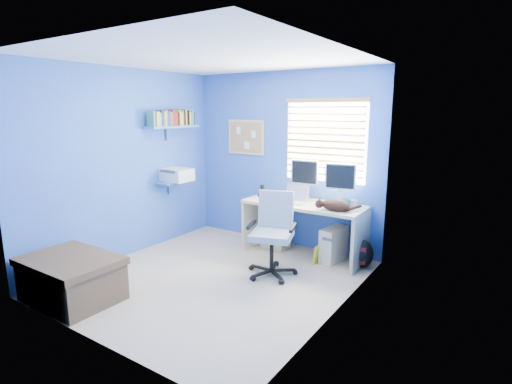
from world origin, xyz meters
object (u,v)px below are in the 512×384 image
Objects in this scene: desk at (304,229)px; laptop at (294,195)px; office_chair at (273,244)px; cat at (335,205)px; tower_pc at (334,244)px.

desk is 4.94× the size of laptop.
cat is at bearing 47.50° from office_chair.
office_chair reaches higher than desk.
laptop is 0.33× the size of office_chair.
tower_pc is at bearing 60.29° from office_chair.
desk is 0.69m from cat.
desk is 1.64× the size of office_chair.
desk is at bearing 137.49° from cat.
tower_pc is 0.93m from office_chair.
tower_pc is at bearing 6.23° from desk.
office_chair reaches higher than laptop.
office_chair reaches higher than cat.
desk reaches higher than tower_pc.
cat is 0.83× the size of tower_pc.
cat reaches higher than desk.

